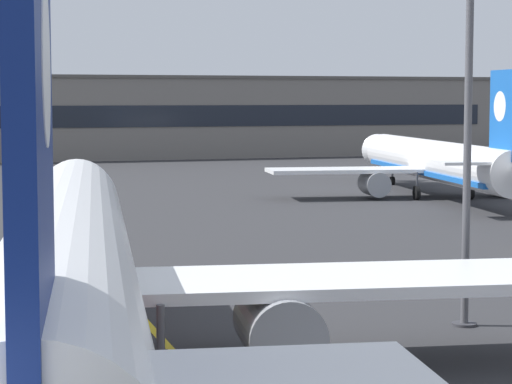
% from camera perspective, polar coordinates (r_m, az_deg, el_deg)
% --- Properties ---
extents(taxiway_centreline, '(5.35, 179.94, 0.01)m').
position_cam_1_polar(taxiway_centreline, '(53.63, -8.87, -3.77)').
color(taxiway_centreline, yellow).
rests_on(taxiway_centreline, ground).
extents(airliner_foreground, '(32.35, 41.37, 11.65)m').
position_cam_1_polar(airliner_foreground, '(30.95, -10.24, -4.05)').
color(airliner_foreground, white).
rests_on(airliner_foreground, ground).
extents(airliner_background, '(28.11, 35.96, 10.12)m').
position_cam_1_polar(airliner_background, '(87.52, 9.78, 1.60)').
color(airliner_background, white).
rests_on(airliner_background, ground).
extents(apron_lamp_post, '(2.24, 0.90, 13.51)m').
position_cam_1_polar(apron_lamp_post, '(38.44, 11.38, 3.25)').
color(apron_lamp_post, '#515156').
rests_on(apron_lamp_post, ground).
extents(safety_cone_by_nose_gear, '(0.44, 0.44, 0.55)m').
position_cam_1_polar(safety_cone_by_nose_gear, '(46.40, -10.57, -4.87)').
color(safety_cone_by_nose_gear, orange).
rests_on(safety_cone_by_nose_gear, ground).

